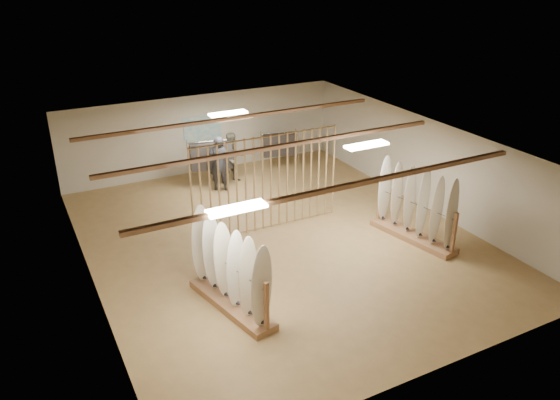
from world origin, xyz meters
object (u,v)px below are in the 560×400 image
shopper_a (219,160)px  clothing_rack_b (280,145)px  clothing_rack_a (211,156)px  rack_right (415,215)px  shopper_b (233,154)px  rack_left (230,279)px

shopper_a → clothing_rack_b: bearing=-135.6°
clothing_rack_a → clothing_rack_b: (2.76, 0.32, -0.13)m
clothing_rack_b → rack_right: bearing=-71.7°
clothing_rack_b → shopper_a: bearing=-150.8°
shopper_a → shopper_b: size_ratio=1.06×
rack_right → clothing_rack_b: size_ratio=1.89×
shopper_a → shopper_b: (0.67, 0.46, -0.06)m
rack_left → shopper_a: rack_left is taller
rack_left → rack_right: size_ratio=1.00×
clothing_rack_a → clothing_rack_b: size_ratio=1.14×
rack_left → shopper_b: rack_left is taller
rack_right → clothing_rack_b: rack_right is taller
rack_left → shopper_b: (2.95, 6.83, 0.27)m
rack_left → shopper_a: (2.27, 6.38, 0.33)m
rack_left → shopper_b: bearing=54.3°
clothing_rack_b → shopper_b: size_ratio=0.71×
clothing_rack_a → clothing_rack_b: bearing=17.4°
rack_left → clothing_rack_a: rack_left is taller
rack_right → clothing_rack_a: rack_right is taller
rack_left → clothing_rack_a: (2.19, 6.91, 0.32)m
clothing_rack_a → shopper_a: bearing=-70.2°
rack_left → shopper_b: size_ratio=1.35×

